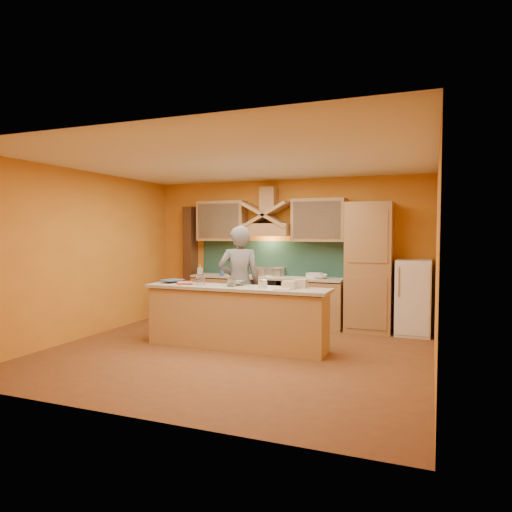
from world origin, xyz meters
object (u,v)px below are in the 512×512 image
at_px(fridge, 413,297).
at_px(person, 239,283).
at_px(mixing_bowl, 236,283).
at_px(stove, 266,300).
at_px(kitchen_scale, 263,284).

distance_m(fridge, person, 3.02).
distance_m(person, mixing_bowl, 0.31).
xyz_separation_m(stove, fridge, (2.70, 0.00, 0.20)).
height_order(fridge, mixing_bowl, fridge).
bearing_deg(stove, kitchen_scale, -71.50).
bearing_deg(stove, person, -87.71).
bearing_deg(mixing_bowl, kitchen_scale, -16.60).
bearing_deg(mixing_bowl, stove, 94.45).
bearing_deg(stove, mixing_bowl, -85.55).
height_order(fridge, kitchen_scale, fridge).
bearing_deg(fridge, stove, 180.00).
relative_size(fridge, mixing_bowl, 4.44).
xyz_separation_m(fridge, kitchen_scale, (-2.07, -1.89, 0.35)).
relative_size(fridge, kitchen_scale, 10.74).
bearing_deg(fridge, kitchen_scale, -137.60).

